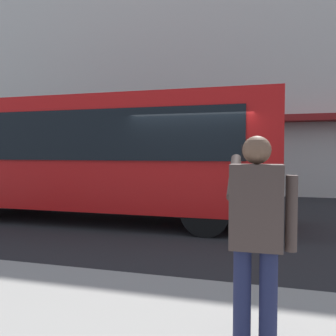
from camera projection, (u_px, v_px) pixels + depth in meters
name	position (u px, v px, depth m)	size (l,w,h in m)	color
ground_plane	(197.00, 228.00, 7.80)	(60.00, 60.00, 0.00)	#232326
building_facade_far	(228.00, 49.00, 14.08)	(28.00, 1.55, 12.00)	beige
red_bus	(95.00, 154.00, 8.78)	(9.05, 2.54, 3.08)	red
pedestrian_photographer	(256.00, 227.00, 2.67)	(0.53, 0.52, 1.70)	#1E2347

